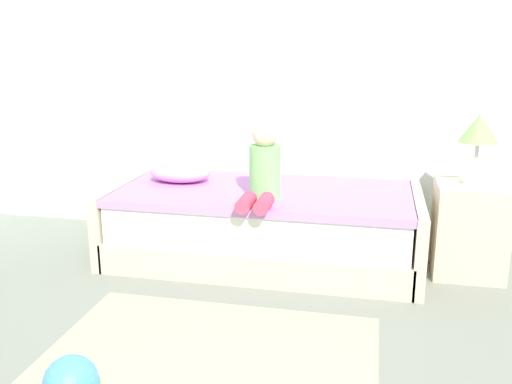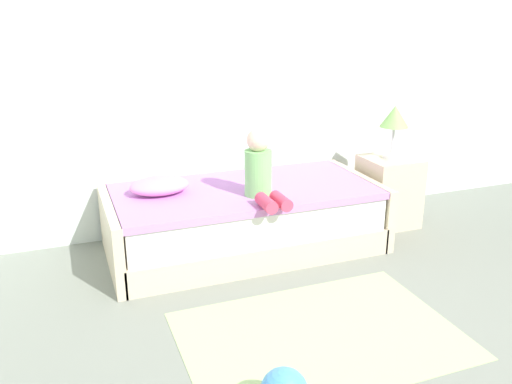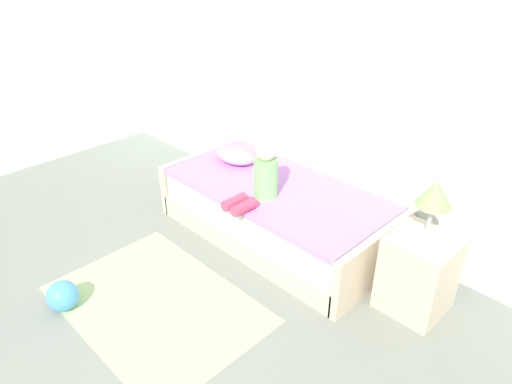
{
  "view_description": "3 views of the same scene",
  "coord_description": "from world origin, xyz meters",
  "px_view_note": "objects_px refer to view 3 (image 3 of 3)",
  "views": [
    {
      "loc": [
        0.19,
        -1.63,
        1.48
      ],
      "look_at": [
        -0.54,
        1.75,
        0.55
      ],
      "focal_mm": 39.49,
      "sensor_mm": 36.0,
      "label": 1
    },
    {
      "loc": [
        -1.84,
        -1.67,
        1.79
      ],
      "look_at": [
        -0.54,
        1.75,
        0.55
      ],
      "focal_mm": 37.45,
      "sensor_mm": 36.0,
      "label": 2
    },
    {
      "loc": [
        1.86,
        -0.64,
        2.45
      ],
      "look_at": [
        -0.54,
        1.75,
        0.55
      ],
      "focal_mm": 32.88,
      "sensor_mm": 36.0,
      "label": 3
    }
  ],
  "objects_px": {
    "table_lamp": "(435,197)",
    "child_figure": "(262,176)",
    "nightstand": "(418,274)",
    "toy_ball": "(63,296)",
    "pillow": "(235,155)",
    "bed": "(276,212)"
  },
  "relations": [
    {
      "from": "table_lamp",
      "to": "child_figure",
      "type": "distance_m",
      "value": 1.35
    },
    {
      "from": "nightstand",
      "to": "child_figure",
      "type": "xyz_separation_m",
      "value": [
        -1.31,
        -0.27,
        0.4
      ]
    },
    {
      "from": "table_lamp",
      "to": "toy_ball",
      "type": "distance_m",
      "value": 2.7
    },
    {
      "from": "nightstand",
      "to": "toy_ball",
      "type": "bearing_deg",
      "value": -134.3
    },
    {
      "from": "child_figure",
      "to": "toy_ball",
      "type": "bearing_deg",
      "value": -107.4
    },
    {
      "from": "table_lamp",
      "to": "pillow",
      "type": "xyz_separation_m",
      "value": [
        -1.98,
        0.06,
        -0.37
      ]
    },
    {
      "from": "child_figure",
      "to": "table_lamp",
      "type": "bearing_deg",
      "value": 11.81
    },
    {
      "from": "bed",
      "to": "toy_ball",
      "type": "bearing_deg",
      "value": -104.01
    },
    {
      "from": "bed",
      "to": "child_figure",
      "type": "xyz_separation_m",
      "value": [
        0.04,
        -0.23,
        0.46
      ]
    },
    {
      "from": "child_figure",
      "to": "toy_ball",
      "type": "distance_m",
      "value": 1.75
    },
    {
      "from": "table_lamp",
      "to": "nightstand",
      "type": "bearing_deg",
      "value": 0.0
    },
    {
      "from": "nightstand",
      "to": "pillow",
      "type": "bearing_deg",
      "value": 178.4
    },
    {
      "from": "bed",
      "to": "nightstand",
      "type": "xyz_separation_m",
      "value": [
        1.35,
        0.04,
        0.05
      ]
    },
    {
      "from": "table_lamp",
      "to": "bed",
      "type": "bearing_deg",
      "value": -178.1
    },
    {
      "from": "table_lamp",
      "to": "toy_ball",
      "type": "bearing_deg",
      "value": -134.3
    },
    {
      "from": "child_figure",
      "to": "pillow",
      "type": "xyz_separation_m",
      "value": [
        -0.68,
        0.33,
        -0.14
      ]
    },
    {
      "from": "pillow",
      "to": "toy_ball",
      "type": "relative_size",
      "value": 1.92
    },
    {
      "from": "table_lamp",
      "to": "pillow",
      "type": "height_order",
      "value": "table_lamp"
    },
    {
      "from": "table_lamp",
      "to": "pillow",
      "type": "distance_m",
      "value": 2.02
    },
    {
      "from": "pillow",
      "to": "table_lamp",
      "type": "bearing_deg",
      "value": -1.6
    },
    {
      "from": "toy_ball",
      "to": "table_lamp",
      "type": "bearing_deg",
      "value": 45.7
    },
    {
      "from": "bed",
      "to": "table_lamp",
      "type": "distance_m",
      "value": 1.52
    }
  ]
}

